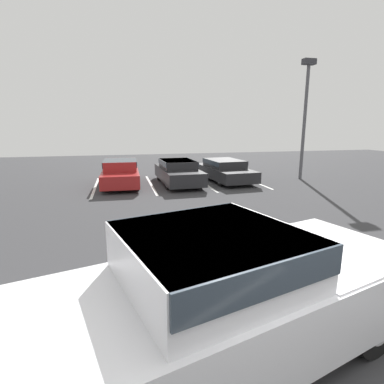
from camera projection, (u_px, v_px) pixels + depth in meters
stall_stripe_a at (95, 187)px, 14.84m from camera, size 0.12×5.33×0.01m
stall_stripe_b at (151, 184)px, 15.47m from camera, size 0.12×5.33×0.01m
stall_stripe_c at (202, 182)px, 16.10m from camera, size 0.12×5.33×0.01m
stall_stripe_d at (250, 180)px, 16.74m from camera, size 0.12×5.33×0.01m
pickup_truck at (230, 293)px, 3.78m from camera, size 5.92×3.49×1.75m
parked_sedan_a at (121, 172)px, 15.07m from camera, size 1.86×4.36×1.29m
parked_sedan_b at (178, 171)px, 15.54m from camera, size 1.91×4.56×1.24m
parked_sedan_c at (225, 169)px, 16.44m from camera, size 2.17×4.73×1.16m
light_post at (306, 107)px, 16.31m from camera, size 0.70×0.36×6.44m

